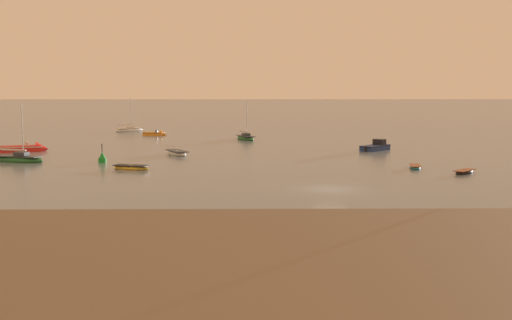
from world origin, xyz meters
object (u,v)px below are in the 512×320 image
object	(u,v)px
sailboat_moored_2	(19,159)
rowboat_moored_4	(177,153)
motorboat_moored_2	(157,134)
channel_buoy	(102,158)
motorboat_moored_1	(378,147)
rowboat_moored_2	(415,167)
motorboat_moored_0	(28,149)
sailboat_moored_0	(245,138)
sailboat_moored_3	(129,130)
rowboat_moored_1	(464,172)
rowboat_moored_0	(131,168)

from	to	relation	value
sailboat_moored_2	rowboat_moored_4	world-z (taller)	sailboat_moored_2
motorboat_moored_2	channel_buoy	bearing A→B (deg)	-75.95
motorboat_moored_1	rowboat_moored_2	bearing A→B (deg)	-138.94
motorboat_moored_1	channel_buoy	world-z (taller)	channel_buoy
motorboat_moored_0	channel_buoy	distance (m)	17.91
sailboat_moored_0	sailboat_moored_2	xyz separation A→B (m)	(-25.67, -29.87, 0.02)
rowboat_moored_2	motorboat_moored_2	world-z (taller)	motorboat_moored_2
motorboat_moored_0	channel_buoy	xyz separation A→B (m)	(12.79, -12.54, 0.17)
rowboat_moored_2	sailboat_moored_3	distance (m)	68.93
sailboat_moored_0	channel_buoy	distance (m)	34.66
rowboat_moored_1	sailboat_moored_2	world-z (taller)	sailboat_moored_2
rowboat_moored_4	motorboat_moored_2	bearing A→B (deg)	165.70
rowboat_moored_0	rowboat_moored_2	distance (m)	29.67
sailboat_moored_0	channel_buoy	xyz separation A→B (m)	(-16.03, -30.73, 0.18)
sailboat_moored_2	motorboat_moored_2	xyz separation A→B (m)	(9.96, 39.16, -0.10)
rowboat_moored_1	rowboat_moored_2	bearing A→B (deg)	87.74
sailboat_moored_0	rowboat_moored_4	xyz separation A→B (m)	(-8.55, -22.52, -0.08)
motorboat_moored_2	rowboat_moored_0	bearing A→B (deg)	-70.47
sailboat_moored_2	sailboat_moored_3	size ratio (longest dim) A/B	1.02
motorboat_moored_2	rowboat_moored_1	bearing A→B (deg)	-38.27
sailboat_moored_3	rowboat_moored_4	bearing A→B (deg)	-115.07
sailboat_moored_3	rowboat_moored_4	xyz separation A→B (m)	(14.06, -42.10, -0.09)
motorboat_moored_2	channel_buoy	distance (m)	40.02
rowboat_moored_2	rowboat_moored_4	world-z (taller)	rowboat_moored_4
sailboat_moored_2	rowboat_moored_2	size ratio (longest dim) A/B	2.17
sailboat_moored_0	sailboat_moored_2	world-z (taller)	sailboat_moored_2
channel_buoy	motorboat_moored_0	bearing A→B (deg)	135.56
motorboat_moored_1	rowboat_moored_0	bearing A→B (deg)	165.13
channel_buoy	sailboat_moored_0	bearing A→B (deg)	62.45
motorboat_moored_0	sailboat_moored_3	world-z (taller)	sailboat_moored_3
channel_buoy	sailboat_moored_3	bearing A→B (deg)	97.45
rowboat_moored_2	motorboat_moored_1	size ratio (longest dim) A/B	0.57
rowboat_moored_4	channel_buoy	world-z (taller)	channel_buoy
rowboat_moored_0	channel_buoy	size ratio (longest dim) A/B	1.82
sailboat_moored_3	motorboat_moored_2	xyz separation A→B (m)	(6.89, -10.28, -0.09)
sailboat_moored_3	rowboat_moored_4	world-z (taller)	sailboat_moored_3
motorboat_moored_0	motorboat_moored_1	size ratio (longest dim) A/B	1.17
sailboat_moored_3	channel_buoy	bearing A→B (deg)	-126.09
channel_buoy	sailboat_moored_2	bearing A→B (deg)	174.90
rowboat_moored_1	sailboat_moored_2	size ratio (longest dim) A/B	0.44
sailboat_moored_0	sailboat_moored_3	world-z (taller)	sailboat_moored_3
rowboat_moored_2	motorboat_moored_1	distance (m)	19.37
motorboat_moored_1	sailboat_moored_2	bearing A→B (deg)	148.20
rowboat_moored_1	sailboat_moored_0	world-z (taller)	sailboat_moored_0
motorboat_moored_0	sailboat_moored_3	size ratio (longest dim) A/B	0.96
rowboat_moored_0	sailboat_moored_3	xyz separation A→B (m)	(-10.93, 56.14, 0.12)
rowboat_moored_4	rowboat_moored_1	bearing A→B (deg)	32.96
sailboat_moored_3	rowboat_moored_2	bearing A→B (deg)	-97.45
rowboat_moored_1	rowboat_moored_2	distance (m)	5.47
rowboat_moored_4	motorboat_moored_2	distance (m)	32.61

